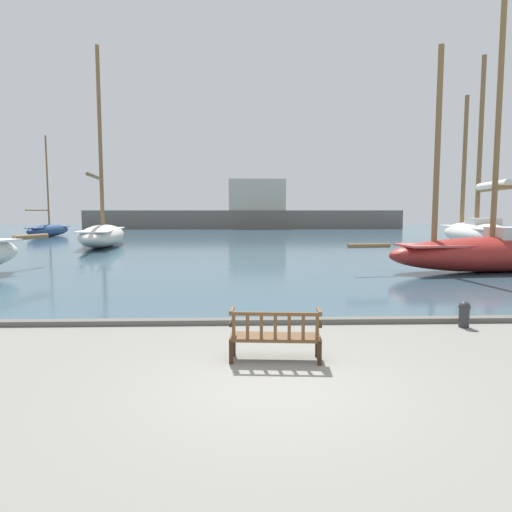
# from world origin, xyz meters

# --- Properties ---
(ground_plane) EXTENTS (160.00, 160.00, 0.00)m
(ground_plane) POSITION_xyz_m (0.00, 0.00, 0.00)
(ground_plane) COLOR gray
(harbor_water) EXTENTS (100.00, 80.00, 0.08)m
(harbor_water) POSITION_xyz_m (0.00, 44.00, 0.04)
(harbor_water) COLOR #385666
(harbor_water) RESTS_ON ground
(quay_edge_kerb) EXTENTS (40.00, 0.30, 0.12)m
(quay_edge_kerb) POSITION_xyz_m (0.00, 3.85, 0.06)
(quay_edge_kerb) COLOR #5B5954
(quay_edge_kerb) RESTS_ON ground
(park_bench) EXTENTS (1.64, 0.64, 0.92)m
(park_bench) POSITION_xyz_m (0.08, 1.15, 0.47)
(park_bench) COLOR #322113
(park_bench) RESTS_ON ground
(sailboat_nearest_starboard) EXTENTS (4.87, 12.00, 13.62)m
(sailboat_nearest_starboard) POSITION_xyz_m (16.81, 26.02, 1.28)
(sailboat_nearest_starboard) COLOR silver
(sailboat_nearest_starboard) RESTS_ON harbor_water
(sailboat_outer_port) EXTENTS (3.97, 10.37, 14.19)m
(sailboat_outer_port) POSITION_xyz_m (-10.54, 26.71, 1.05)
(sailboat_outer_port) COLOR silver
(sailboat_outer_port) RESTS_ON harbor_water
(sailboat_far_port) EXTENTS (11.65, 3.66, 11.65)m
(sailboat_far_port) POSITION_xyz_m (10.42, 12.28, 1.06)
(sailboat_far_port) COLOR maroon
(sailboat_far_port) RESTS_ON harbor_water
(sailboat_mid_starboard) EXTENTS (2.63, 7.21, 10.05)m
(sailboat_mid_starboard) POSITION_xyz_m (-19.91, 39.98, 0.80)
(sailboat_mid_starboard) COLOR navy
(sailboat_mid_starboard) RESTS_ON harbor_water
(mooring_bollard) EXTENTS (0.26, 0.26, 0.61)m
(mooring_bollard) POSITION_xyz_m (4.58, 3.35, 0.34)
(mooring_bollard) COLOR #2D2D33
(mooring_bollard) RESTS_ON ground
(far_breakwater) EXTENTS (46.06, 2.40, 7.26)m
(far_breakwater) POSITION_xyz_m (0.37, 59.97, 2.09)
(far_breakwater) COLOR #66605B
(far_breakwater) RESTS_ON ground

